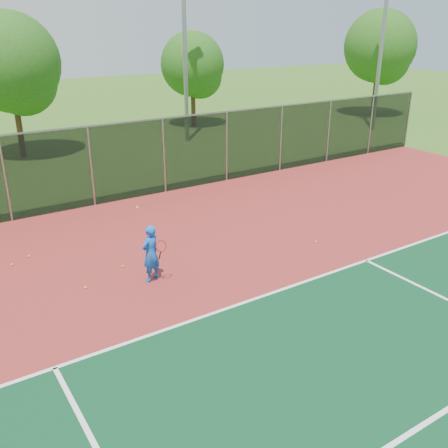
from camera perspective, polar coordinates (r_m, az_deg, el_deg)
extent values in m
plane|color=#32611B|center=(12.18, 20.13, -11.54)|extent=(120.00, 120.00, 0.00)
cube|color=maroon|center=(13.23, 13.32, -7.82)|extent=(30.00, 20.00, 0.02)
cube|color=white|center=(15.16, 15.95, -4.02)|extent=(22.00, 0.10, 0.00)
cube|color=black|center=(20.31, -6.88, 7.73)|extent=(30.00, 0.04, 3.00)
cube|color=gray|center=(20.00, -7.08, 11.90)|extent=(30.00, 0.06, 0.06)
imported|color=blue|center=(13.33, -8.38, -3.34)|extent=(0.67, 0.56, 1.58)
cylinder|color=black|center=(13.18, -7.33, -3.55)|extent=(0.03, 0.15, 0.27)
torus|color=#A51414|center=(12.97, -7.20, -2.51)|extent=(0.30, 0.13, 0.29)
sphere|color=#CBCA17|center=(12.83, -9.90, 1.88)|extent=(0.07, 0.07, 0.07)
sphere|color=#CBCA17|center=(15.51, -23.08, -4.29)|extent=(0.07, 0.07, 0.07)
sphere|color=#CBCA17|center=(15.86, -21.41, -3.45)|extent=(0.07, 0.07, 0.07)
sphere|color=#CBCA17|center=(14.46, -11.50, -4.77)|extent=(0.07, 0.07, 0.07)
sphere|color=#CBCA17|center=(13.59, -15.56, -7.01)|extent=(0.07, 0.07, 0.07)
sphere|color=#CBCA17|center=(15.99, 10.42, -2.02)|extent=(0.07, 0.07, 0.07)
cylinder|color=gray|center=(29.26, -4.55, 21.12)|extent=(0.24, 0.24, 12.14)
cylinder|color=gray|center=(33.93, 17.74, 20.33)|extent=(0.24, 0.24, 12.14)
cylinder|color=#3B2315|center=(27.96, -22.29, 9.85)|extent=(0.30, 0.30, 2.73)
sphere|color=#1F5015|center=(27.55, -23.32, 16.61)|extent=(4.85, 4.85, 4.85)
sphere|color=#1F5015|center=(27.41, -22.06, 14.84)|extent=(3.34, 3.34, 3.34)
cylinder|color=#3B2315|center=(34.37, -3.53, 13.04)|extent=(0.30, 0.30, 2.33)
sphere|color=#1F5015|center=(34.04, -3.64, 17.78)|extent=(4.14, 4.14, 4.14)
sphere|color=#1F5015|center=(34.05, -2.74, 16.48)|extent=(2.85, 2.85, 2.85)
cylinder|color=#3B2315|center=(39.92, 16.80, 13.82)|extent=(0.30, 0.30, 2.88)
sphere|color=#1F5015|center=(39.64, 17.38, 18.84)|extent=(5.11, 5.11, 5.11)
sphere|color=#1F5015|center=(39.80, 17.95, 17.39)|extent=(3.52, 3.52, 3.52)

